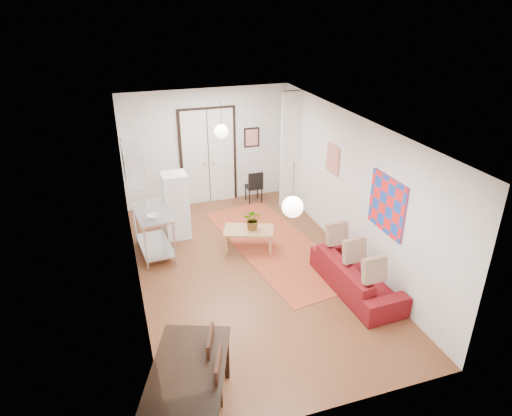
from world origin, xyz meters
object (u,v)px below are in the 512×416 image
object	(u,v)px
kitchen_counter	(153,226)
black_side_chair	(253,183)
dining_chair_far	(198,378)
dining_chair_near	(192,355)
dining_table	(188,374)
coffee_table	(249,232)
sofa	(357,276)
fridge	(176,206)

from	to	relation	value
kitchen_counter	black_side_chair	size ratio (longest dim) A/B	1.56
black_side_chair	dining_chair_far	bearing A→B (deg)	65.68
dining_chair_far	black_side_chair	distance (m)	6.74
dining_chair_near	black_side_chair	bearing A→B (deg)	175.33
dining_table	coffee_table	bearing A→B (deg)	63.02
sofa	coffee_table	bearing A→B (deg)	32.16
fridge	black_side_chair	world-z (taller)	fridge
dining_table	dining_chair_far	distance (m)	0.19
coffee_table	black_side_chair	world-z (taller)	black_side_chair
sofa	dining_chair_near	distance (m)	3.55
coffee_table	dining_chair_near	size ratio (longest dim) A/B	1.10
sofa	dining_table	size ratio (longest dim) A/B	1.19
sofa	dining_chair_far	xyz separation A→B (m)	(-3.25, -1.79, 0.31)
sofa	fridge	size ratio (longest dim) A/B	1.41
dining_table	black_side_chair	size ratio (longest dim) A/B	2.06
dining_chair_near	fridge	bearing A→B (deg)	-166.24
fridge	dining_table	xyz separation A→B (m)	(-0.64, -4.91, 0.02)
kitchen_counter	dining_chair_near	size ratio (longest dim) A/B	1.26
coffee_table	dining_chair_far	distance (m)	4.26
sofa	black_side_chair	world-z (taller)	black_side_chair
fridge	black_side_chair	xyz separation A→B (m)	(2.18, 1.31, -0.25)
dining_table	black_side_chair	world-z (taller)	dining_table
sofa	dining_table	distance (m)	3.87
dining_chair_far	kitchen_counter	bearing A→B (deg)	-158.88
kitchen_counter	dining_chair_far	distance (m)	4.24
kitchen_counter	dining_table	bearing A→B (deg)	-96.08
kitchen_counter	coffee_table	bearing A→B (deg)	-17.30
fridge	dining_chair_near	distance (m)	4.48
sofa	coffee_table	xyz separation A→B (m)	(-1.41, 2.03, 0.09)
dining_chair_near	black_side_chair	xyz separation A→B (m)	(2.69, 5.77, -0.12)
fridge	dining_chair_near	size ratio (longest dim) A/B	1.40
dining_chair_near	coffee_table	bearing A→B (deg)	171.93
dining_table	dining_chair_far	size ratio (longest dim) A/B	1.66
sofa	fridge	xyz separation A→B (m)	(-2.74, 3.07, 0.43)
sofa	kitchen_counter	bearing A→B (deg)	51.06
dining_table	fridge	bearing A→B (deg)	82.60
dining_chair_near	dining_chair_far	bearing A→B (deg)	20.36
coffee_table	black_side_chair	bearing A→B (deg)	70.26
fridge	dining_chair_near	world-z (taller)	fridge
kitchen_counter	fridge	distance (m)	0.86
dining_chair_far	black_side_chair	size ratio (longest dim) A/B	1.24
sofa	dining_chair_far	distance (m)	3.73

